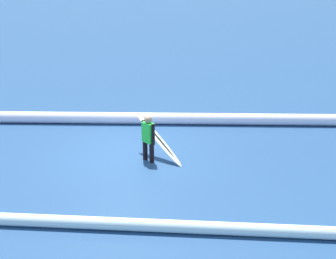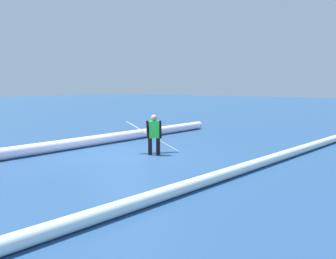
% 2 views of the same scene
% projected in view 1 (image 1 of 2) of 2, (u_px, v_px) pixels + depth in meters
% --- Properties ---
extents(ground_plane, '(136.61, 136.61, 0.00)m').
position_uv_depth(ground_plane, '(124.00, 153.00, 14.63)').
color(ground_plane, navy).
extents(surfer, '(0.40, 0.42, 1.38)m').
position_uv_depth(surfer, '(148.00, 136.00, 13.87)').
color(surfer, black).
rests_on(surfer, ground_plane).
extents(surfboard, '(1.53, 1.56, 1.18)m').
position_uv_depth(surfboard, '(158.00, 139.00, 14.20)').
color(surfboard, white).
rests_on(surfboard, ground_plane).
extents(wave_crest_foreground, '(19.11, 0.70, 0.40)m').
position_uv_depth(wave_crest_foreground, '(94.00, 118.00, 17.06)').
color(wave_crest_foreground, white).
rests_on(wave_crest_foreground, ground_plane).
extents(wave_crest_midground, '(19.57, 1.61, 0.28)m').
position_uv_depth(wave_crest_midground, '(134.00, 225.00, 10.63)').
color(wave_crest_midground, white).
rests_on(wave_crest_midground, ground_plane).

